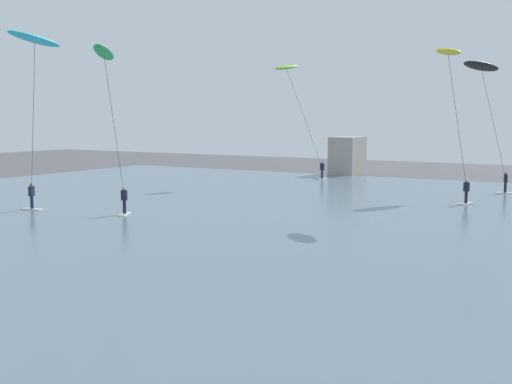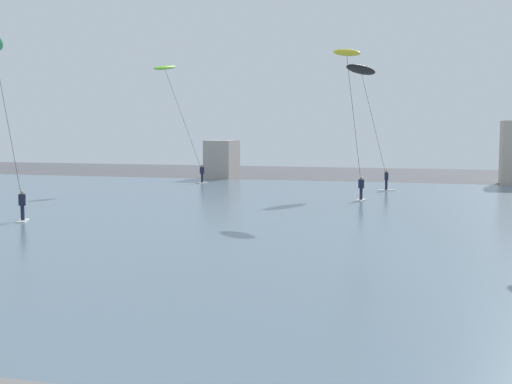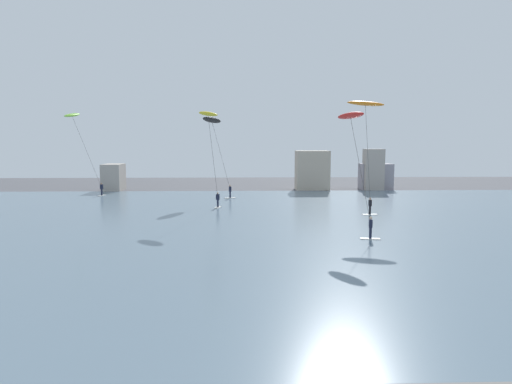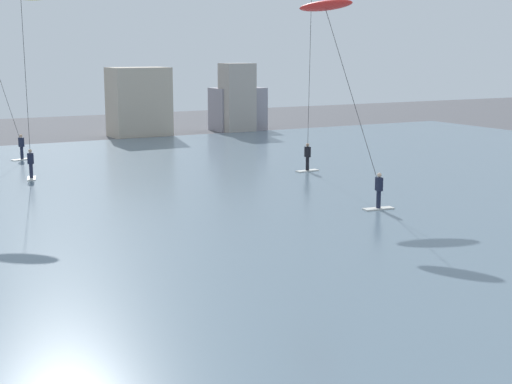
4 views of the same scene
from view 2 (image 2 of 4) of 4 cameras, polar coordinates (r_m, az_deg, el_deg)
name	(u,v)px [view 2 (image 2 of 4)]	position (r m, az deg, el deg)	size (l,w,h in m)	color
water_bay	(351,222)	(35.63, 8.12, -2.55)	(84.00, 52.00, 0.10)	slate
far_shore_buildings	(511,157)	(63.14, 20.99, 2.82)	(41.36, 3.98, 5.92)	#A89E93
kitesurfer_yellow	(349,71)	(43.09, 7.93, 10.24)	(2.55, 5.16, 10.02)	silver
kitesurfer_lime	(169,80)	(58.40, -7.44, 9.48)	(3.52, 4.86, 10.44)	silver
kitesurfer_black	(363,77)	(53.74, 9.12, 9.66)	(4.28, 3.98, 10.03)	silver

